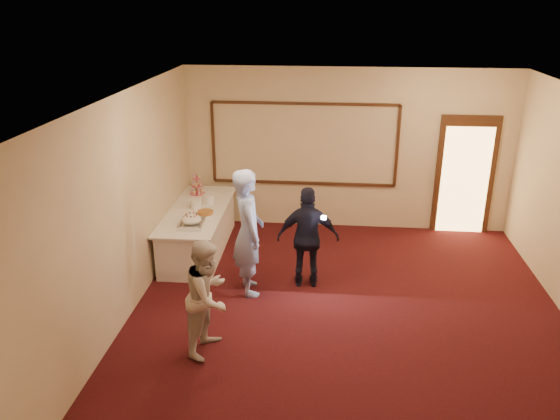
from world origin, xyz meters
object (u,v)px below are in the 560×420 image
at_px(buffet_table, 199,230).
at_px(pavlova_tray, 192,221).
at_px(plate_stack_b, 209,199).
at_px(woman, 208,296).
at_px(plate_stack_a, 196,204).
at_px(man, 248,232).
at_px(guest, 308,238).
at_px(tart, 205,213).
at_px(cupcake_stand, 197,186).

xyz_separation_m(buffet_table, pavlova_tray, (0.09, -0.71, 0.46)).
relative_size(buffet_table, plate_stack_b, 12.53).
bearing_deg(woman, plate_stack_b, 26.82).
height_order(pavlova_tray, plate_stack_a, pavlova_tray).
bearing_deg(man, guest, -91.19).
height_order(buffet_table, tart, tart).
distance_m(woman, guest, 2.08).
bearing_deg(plate_stack_a, guest, -29.05).
bearing_deg(woman, man, 4.23).
height_order(buffet_table, plate_stack_a, plate_stack_a).
distance_m(buffet_table, guest, 2.22).
xyz_separation_m(pavlova_tray, tart, (0.10, 0.50, -0.05)).
bearing_deg(pavlova_tray, buffet_table, 97.06).
bearing_deg(man, pavlova_tray, 41.17).
bearing_deg(plate_stack_a, cupcake_stand, 102.04).
distance_m(plate_stack_b, guest, 2.22).
bearing_deg(buffet_table, cupcake_stand, 103.12).
relative_size(tart, guest, 0.19).
height_order(cupcake_stand, tart, cupcake_stand).
relative_size(plate_stack_a, man, 0.10).
bearing_deg(buffet_table, woman, -73.78).
height_order(tart, guest, guest).
xyz_separation_m(pavlova_tray, plate_stack_b, (0.05, 1.00, 0.00)).
relative_size(cupcake_stand, tart, 1.32).
distance_m(pavlova_tray, plate_stack_a, 0.79).
height_order(tart, man, man).
distance_m(tart, man, 1.40).
bearing_deg(guest, plate_stack_a, -31.92).
bearing_deg(tart, cupcake_stand, 110.49).
relative_size(buffet_table, tart, 8.08).
height_order(buffet_table, cupcake_stand, cupcake_stand).
height_order(cupcake_stand, woman, woman).
xyz_separation_m(buffet_table, tart, (0.19, -0.21, 0.41)).
distance_m(buffet_table, cupcake_stand, 0.96).
distance_m(pavlova_tray, man, 1.15).
bearing_deg(buffet_table, pavlova_tray, -82.94).
height_order(buffet_table, plate_stack_b, plate_stack_b).
relative_size(pavlova_tray, man, 0.28).
distance_m(cupcake_stand, plate_stack_b, 0.59).
xyz_separation_m(cupcake_stand, woman, (0.99, -3.56, -0.18)).
height_order(buffet_table, guest, guest).
bearing_deg(tart, pavlova_tray, -101.45).
distance_m(plate_stack_a, plate_stack_b, 0.28).
bearing_deg(guest, plate_stack_b, -39.01).
xyz_separation_m(plate_stack_a, woman, (0.84, -2.84, -0.11)).
relative_size(buffet_table, man, 1.29).
bearing_deg(guest, man, 14.47).
bearing_deg(plate_stack_b, man, -59.17).
bearing_deg(woman, guest, -18.16).
bearing_deg(plate_stack_a, tart, -51.72).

